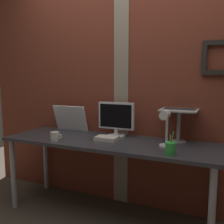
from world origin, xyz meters
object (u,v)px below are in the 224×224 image
(coffee_mug, at_px, (55,136))
(monitor, at_px, (116,118))
(laptop, at_px, (181,104))
(pen_cup, at_px, (170,148))
(desk_lamp, at_px, (166,125))
(whiteboard_panel, at_px, (70,118))

(coffee_mug, bearing_deg, monitor, 42.60)
(laptop, distance_m, pen_cup, 0.55)
(laptop, relative_size, desk_lamp, 1.01)
(monitor, distance_m, whiteboard_panel, 0.56)
(monitor, height_order, pen_cup, monitor)
(laptop, height_order, pen_cup, laptop)
(pen_cup, distance_m, coffee_mug, 1.04)
(pen_cup, relative_size, coffee_mug, 1.53)
(coffee_mug, bearing_deg, laptop, 24.24)
(desk_lamp, relative_size, pen_cup, 1.77)
(whiteboard_panel, relative_size, coffee_mug, 3.31)
(desk_lamp, xyz_separation_m, pen_cup, (0.07, -0.16, -0.14))
(desk_lamp, xyz_separation_m, coffee_mug, (-0.97, -0.16, -0.15))
(whiteboard_panel, bearing_deg, monitor, -4.50)
(monitor, relative_size, desk_lamp, 1.16)
(desk_lamp, bearing_deg, laptop, 78.23)
(monitor, relative_size, coffee_mug, 3.13)
(laptop, relative_size, whiteboard_panel, 0.83)
(monitor, distance_m, coffee_mug, 0.61)
(monitor, bearing_deg, pen_cup, -33.35)
(laptop, bearing_deg, coffee_mug, -155.76)
(coffee_mug, bearing_deg, pen_cup, -0.02)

